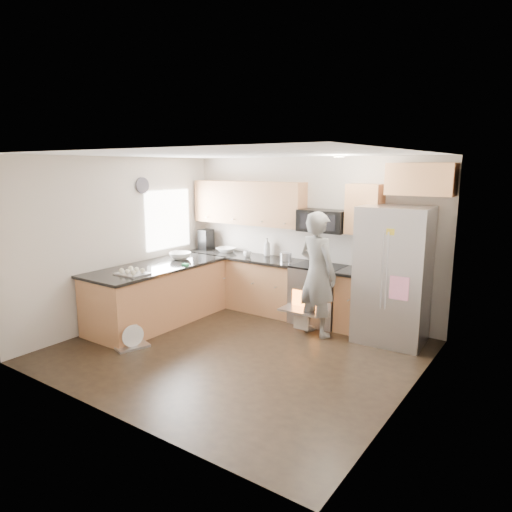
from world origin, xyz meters
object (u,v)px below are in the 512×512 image
Objects in this scene: stove_range at (318,281)px; dish_rack at (128,338)px; refrigerator at (393,275)px; person at (317,274)px.

stove_range is 3.00m from dish_rack.
dish_rack is at bearing -126.51° from stove_range.
dish_rack is at bearing -146.07° from refrigerator.
stove_range is 1.25m from refrigerator.
refrigerator reaches higher than stove_range.
refrigerator is 1.05× the size of person.
refrigerator is 2.93× the size of dish_rack.
person is (0.23, -0.49, 0.24)m from stove_range.
stove_range is at bearing 53.49° from dish_rack.
stove_range reaches higher than dish_rack.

